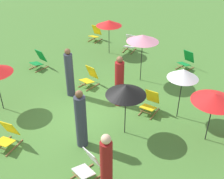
% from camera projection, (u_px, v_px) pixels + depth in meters
% --- Properties ---
extents(ground_plane, '(40.00, 40.00, 0.00)m').
position_uv_depth(ground_plane, '(93.00, 118.00, 9.51)').
color(ground_plane, '#477A33').
extents(deckchair_0, '(0.66, 0.86, 0.83)m').
position_uv_depth(deckchair_0, '(186.00, 61.00, 12.42)').
color(deckchair_0, olive).
rests_on(deckchair_0, ground).
extents(deckchair_2, '(0.67, 0.86, 0.83)m').
position_uv_depth(deckchair_2, '(88.00, 166.00, 7.19)').
color(deckchair_2, olive).
rests_on(deckchair_2, ground).
extents(deckchair_3, '(0.56, 0.81, 0.83)m').
position_uv_depth(deckchair_3, '(39.00, 60.00, 12.47)').
color(deckchair_3, olive).
rests_on(deckchair_3, ground).
extents(deckchair_4, '(0.57, 0.82, 0.83)m').
position_uv_depth(deckchair_4, '(130.00, 44.00, 14.10)').
color(deckchair_4, olive).
rests_on(deckchair_4, ground).
extents(deckchair_6, '(0.49, 0.77, 0.83)m').
position_uv_depth(deckchair_6, '(150.00, 103.00, 9.61)').
color(deckchair_6, olive).
rests_on(deckchair_6, ground).
extents(deckchair_9, '(0.50, 0.77, 0.83)m').
position_uv_depth(deckchair_9, '(95.00, 34.00, 15.30)').
color(deckchair_9, olive).
rests_on(deckchair_9, ground).
extents(deckchair_10, '(0.59, 0.82, 0.83)m').
position_uv_depth(deckchair_10, '(90.00, 77.00, 11.15)').
color(deckchair_10, olive).
rests_on(deckchair_10, ground).
extents(deckchair_11, '(0.60, 0.83, 0.83)m').
position_uv_depth(deckchair_11, '(7.00, 136.00, 8.17)').
color(deckchair_11, olive).
rests_on(deckchair_11, ground).
extents(umbrella_1, '(1.24, 1.24, 1.68)m').
position_uv_depth(umbrella_1, '(109.00, 23.00, 13.23)').
color(umbrella_1, black).
rests_on(umbrella_1, ground).
extents(umbrella_2, '(0.99, 0.99, 1.82)m').
position_uv_depth(umbrella_2, '(183.00, 74.00, 8.69)').
color(umbrella_2, black).
rests_on(umbrella_2, ground).
extents(umbrella_3, '(1.27, 1.27, 1.99)m').
position_uv_depth(umbrella_3, '(143.00, 38.00, 10.74)').
color(umbrella_3, black).
rests_on(umbrella_3, ground).
extents(umbrella_4, '(1.30, 1.30, 1.66)m').
position_uv_depth(umbrella_4, '(215.00, 98.00, 7.78)').
color(umbrella_4, black).
rests_on(umbrella_4, ground).
extents(umbrella_5, '(1.20, 1.20, 1.75)m').
position_uv_depth(umbrella_5, '(126.00, 90.00, 8.02)').
color(umbrella_5, black).
rests_on(umbrella_5, ground).
extents(person_0, '(0.39, 0.39, 1.90)m').
position_uv_depth(person_0, '(119.00, 83.00, 9.74)').
color(person_0, maroon).
rests_on(person_0, ground).
extents(person_1, '(0.43, 0.43, 1.70)m').
position_uv_depth(person_1, '(106.00, 163.00, 6.66)').
color(person_1, maroon).
rests_on(person_1, ground).
extents(person_2, '(0.32, 0.32, 1.91)m').
position_uv_depth(person_2, '(69.00, 74.00, 10.28)').
color(person_2, '#333847').
rests_on(person_2, ground).
extents(person_3, '(0.42, 0.42, 1.90)m').
position_uv_depth(person_3, '(81.00, 121.00, 7.93)').
color(person_3, '#333847').
rests_on(person_3, ground).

